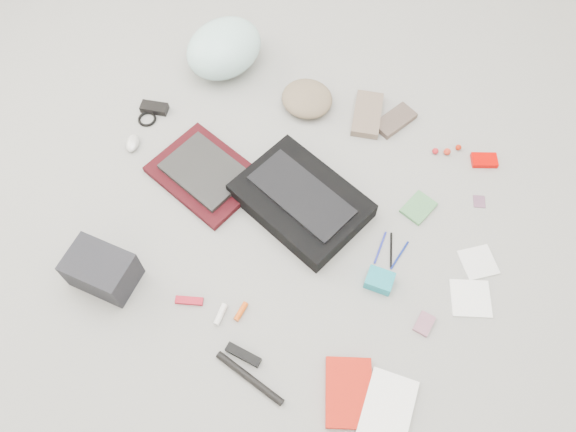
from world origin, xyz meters
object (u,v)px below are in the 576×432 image
at_px(messenger_bag, 301,201).
at_px(accordion_wallet, 380,280).
at_px(book_red, 349,392).
at_px(bike_helmet, 224,48).
at_px(laptop, 205,171).
at_px(camera_bag, 102,270).

distance_m(messenger_bag, accordion_wallet, 0.42).
bearing_deg(book_red, bike_helmet, 110.53).
xyz_separation_m(messenger_bag, laptop, (-0.40, -0.03, -0.00)).
height_order(messenger_bag, book_red, messenger_bag).
distance_m(bike_helmet, camera_bag, 1.08).
relative_size(bike_helmet, camera_bag, 1.57).
relative_size(laptop, accordion_wallet, 3.22).
distance_m(laptop, bike_helmet, 0.59).
bearing_deg(book_red, accordion_wallet, 73.77).
bearing_deg(camera_bag, messenger_bag, 46.96).
xyz_separation_m(camera_bag, accordion_wallet, (0.89, 0.38, -0.05)).
bearing_deg(bike_helmet, laptop, -49.61).
distance_m(laptop, accordion_wallet, 0.79).
distance_m(bike_helmet, book_red, 1.50).
bearing_deg(bike_helmet, accordion_wallet, -14.83).
bearing_deg(accordion_wallet, bike_helmet, 141.37).
distance_m(messenger_bag, bike_helmet, 0.79).
xyz_separation_m(book_red, accordion_wallet, (-0.04, 0.40, 0.01)).
xyz_separation_m(camera_bag, book_red, (0.93, -0.02, -0.06)).
xyz_separation_m(laptop, bike_helmet, (-0.19, 0.55, 0.07)).
height_order(camera_bag, accordion_wallet, camera_bag).
height_order(laptop, bike_helmet, bike_helmet).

